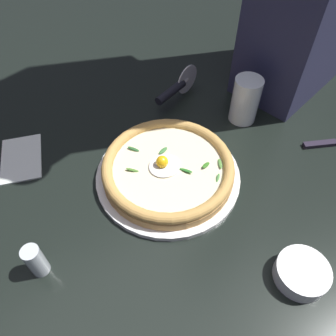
% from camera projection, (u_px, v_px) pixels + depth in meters
% --- Properties ---
extents(ground_plane, '(2.40, 2.40, 0.03)m').
position_uv_depth(ground_plane, '(190.00, 182.00, 0.76)').
color(ground_plane, black).
rests_on(ground_plane, ground).
extents(pizza_plate, '(0.32, 0.32, 0.01)m').
position_uv_depth(pizza_plate, '(168.00, 175.00, 0.75)').
color(pizza_plate, white).
rests_on(pizza_plate, ground).
extents(pizza, '(0.29, 0.29, 0.05)m').
position_uv_depth(pizza, '(168.00, 168.00, 0.73)').
color(pizza, tan).
rests_on(pizza, pizza_plate).
extents(side_bowl, '(0.09, 0.09, 0.03)m').
position_uv_depth(side_bowl, '(302.00, 273.00, 0.59)').
color(side_bowl, white).
rests_on(side_bowl, ground).
extents(pizza_cutter, '(0.16, 0.05, 0.08)m').
position_uv_depth(pizza_cutter, '(176.00, 88.00, 0.89)').
color(pizza_cutter, silver).
rests_on(pizza_cutter, ground).
extents(table_knife, '(0.21, 0.13, 0.01)m').
position_uv_depth(table_knife, '(336.00, 143.00, 0.81)').
color(table_knife, silver).
rests_on(table_knife, ground).
extents(drinking_glass, '(0.07, 0.07, 0.12)m').
position_uv_depth(drinking_glass, '(245.00, 103.00, 0.84)').
color(drinking_glass, silver).
rests_on(drinking_glass, ground).
extents(folded_napkin, '(0.14, 0.16, 0.01)m').
position_uv_depth(folded_napkin, '(21.00, 158.00, 0.78)').
color(folded_napkin, white).
rests_on(folded_napkin, ground).
extents(pepper_shaker, '(0.03, 0.03, 0.07)m').
position_uv_depth(pepper_shaker, '(36.00, 261.00, 0.59)').
color(pepper_shaker, silver).
rests_on(pepper_shaker, ground).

